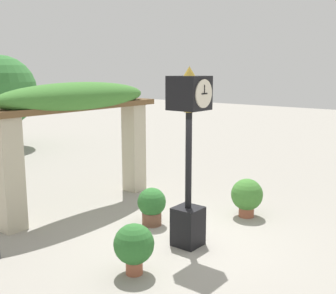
# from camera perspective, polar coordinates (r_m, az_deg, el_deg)

# --- Properties ---
(ground_plane) EXTENTS (60.00, 60.00, 0.00)m
(ground_plane) POSITION_cam_1_polar(r_m,az_deg,el_deg) (8.84, 2.44, -12.28)
(ground_plane) COLOR gray
(pedestal_clock) EXTENTS (0.63, 0.68, 3.48)m
(pedestal_clock) POSITION_cam_1_polar(r_m,az_deg,el_deg) (7.99, 2.81, -0.73)
(pedestal_clock) COLOR black
(pedestal_clock) RESTS_ON ground
(pergola) EXTENTS (4.95, 1.08, 3.11)m
(pergola) POSITION_cam_1_polar(r_m,az_deg,el_deg) (10.42, -12.03, 4.56)
(pergola) COLOR #BCB299
(pergola) RESTS_ON ground
(potted_plant_near_left) EXTENTS (0.63, 0.63, 0.85)m
(potted_plant_near_left) POSITION_cam_1_polar(r_m,az_deg,el_deg) (9.41, -2.22, -7.84)
(potted_plant_near_left) COLOR brown
(potted_plant_near_left) RESTS_ON ground
(potted_plant_near_right) EXTENTS (0.69, 0.69, 0.88)m
(potted_plant_near_right) POSITION_cam_1_polar(r_m,az_deg,el_deg) (7.27, -4.64, -13.15)
(potted_plant_near_right) COLOR #9E563D
(potted_plant_near_right) RESTS_ON ground
(potted_plant_far_left) EXTENTS (0.74, 0.74, 0.91)m
(potted_plant_far_left) POSITION_cam_1_polar(r_m,az_deg,el_deg) (10.07, 10.63, -6.50)
(potted_plant_far_left) COLOR #9E563D
(potted_plant_far_left) RESTS_ON ground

